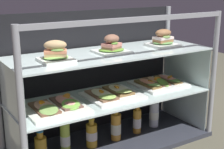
{
  "coord_description": "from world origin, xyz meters",
  "views": [
    {
      "loc": [
        -1.07,
        -1.73,
        1.06
      ],
      "look_at": [
        0.0,
        0.0,
        0.49
      ],
      "focal_mm": 53.66,
      "sensor_mm": 36.0,
      "label": 1
    }
  ],
  "objects_px": {
    "plated_roll_sandwich_center": "(56,54)",
    "juice_bottle_near_post": "(154,114)",
    "juice_bottle_back_center": "(41,148)",
    "open_sandwich_tray_far_right": "(112,94)",
    "open_sandwich_tray_near_left_corner": "(159,83)",
    "juice_bottle_back_right": "(65,137)",
    "open_sandwich_tray_right_of_center": "(56,106)",
    "juice_bottle_front_left_end": "(137,121)",
    "plated_roll_sandwich_far_right": "(112,46)",
    "juice_bottle_front_second": "(92,135)",
    "juice_bottle_front_right_end": "(116,126)",
    "plated_roll_sandwich_left_of_center": "(163,40)"
  },
  "relations": [
    {
      "from": "plated_roll_sandwich_center",
      "to": "juice_bottle_near_post",
      "type": "xyz_separation_m",
      "value": [
        0.77,
        0.08,
        -0.55
      ]
    },
    {
      "from": "juice_bottle_back_center",
      "to": "open_sandwich_tray_far_right",
      "type": "bearing_deg",
      "value": -1.82
    },
    {
      "from": "open_sandwich_tray_near_left_corner",
      "to": "juice_bottle_back_right",
      "type": "bearing_deg",
      "value": 179.6
    },
    {
      "from": "open_sandwich_tray_right_of_center",
      "to": "open_sandwich_tray_near_left_corner",
      "type": "height_order",
      "value": "open_sandwich_tray_right_of_center"
    },
    {
      "from": "plated_roll_sandwich_center",
      "to": "juice_bottle_front_left_end",
      "type": "bearing_deg",
      "value": 5.63
    },
    {
      "from": "plated_roll_sandwich_center",
      "to": "plated_roll_sandwich_far_right",
      "type": "height_order",
      "value": "plated_roll_sandwich_center"
    },
    {
      "from": "plated_roll_sandwich_center",
      "to": "juice_bottle_back_center",
      "type": "distance_m",
      "value": 0.58
    },
    {
      "from": "plated_roll_sandwich_center",
      "to": "juice_bottle_front_second",
      "type": "distance_m",
      "value": 0.61
    },
    {
      "from": "juice_bottle_back_center",
      "to": "juice_bottle_front_left_end",
      "type": "distance_m",
      "value": 0.7
    },
    {
      "from": "juice_bottle_near_post",
      "to": "juice_bottle_front_right_end",
      "type": "bearing_deg",
      "value": -174.45
    },
    {
      "from": "plated_roll_sandwich_left_of_center",
      "to": "juice_bottle_front_second",
      "type": "xyz_separation_m",
      "value": [
        -0.55,
        0.01,
        -0.56
      ]
    },
    {
      "from": "open_sandwich_tray_right_of_center",
      "to": "open_sandwich_tray_far_right",
      "type": "height_order",
      "value": "open_sandwich_tray_right_of_center"
    },
    {
      "from": "plated_roll_sandwich_left_of_center",
      "to": "juice_bottle_near_post",
      "type": "relative_size",
      "value": 0.77
    },
    {
      "from": "open_sandwich_tray_far_right",
      "to": "juice_bottle_front_second",
      "type": "xyz_separation_m",
      "value": [
        -0.15,
        0.01,
        -0.25
      ]
    },
    {
      "from": "open_sandwich_tray_right_of_center",
      "to": "juice_bottle_back_right",
      "type": "bearing_deg",
      "value": 39.64
    },
    {
      "from": "juice_bottle_front_left_end",
      "to": "juice_bottle_near_post",
      "type": "relative_size",
      "value": 0.9
    },
    {
      "from": "plated_roll_sandwich_left_of_center",
      "to": "juice_bottle_back_right",
      "type": "relative_size",
      "value": 0.79
    },
    {
      "from": "plated_roll_sandwich_far_right",
      "to": "juice_bottle_front_second",
      "type": "distance_m",
      "value": 0.58
    },
    {
      "from": "juice_bottle_front_left_end",
      "to": "plated_roll_sandwich_center",
      "type": "bearing_deg",
      "value": -174.37
    },
    {
      "from": "open_sandwich_tray_near_left_corner",
      "to": "plated_roll_sandwich_center",
      "type": "bearing_deg",
      "value": -174.99
    },
    {
      "from": "plated_roll_sandwich_center",
      "to": "open_sandwich_tray_far_right",
      "type": "relative_size",
      "value": 0.51
    },
    {
      "from": "open_sandwich_tray_far_right",
      "to": "juice_bottle_front_right_end",
      "type": "relative_size",
      "value": 1.44
    },
    {
      "from": "juice_bottle_front_left_end",
      "to": "juice_bottle_front_second",
      "type": "bearing_deg",
      "value": -178.12
    },
    {
      "from": "plated_roll_sandwich_far_right",
      "to": "juice_bottle_back_right",
      "type": "height_order",
      "value": "plated_roll_sandwich_far_right"
    },
    {
      "from": "juice_bottle_back_right",
      "to": "open_sandwich_tray_far_right",
      "type": "bearing_deg",
      "value": -5.83
    },
    {
      "from": "juice_bottle_front_left_end",
      "to": "juice_bottle_near_post",
      "type": "distance_m",
      "value": 0.17
    },
    {
      "from": "plated_roll_sandwich_center",
      "to": "plated_roll_sandwich_left_of_center",
      "type": "height_order",
      "value": "plated_roll_sandwich_center"
    },
    {
      "from": "open_sandwich_tray_near_left_corner",
      "to": "plated_roll_sandwich_left_of_center",
      "type": "bearing_deg",
      "value": -97.36
    },
    {
      "from": "plated_roll_sandwich_far_right",
      "to": "juice_bottle_near_post",
      "type": "bearing_deg",
      "value": 6.95
    },
    {
      "from": "juice_bottle_back_center",
      "to": "juice_bottle_front_left_end",
      "type": "bearing_deg",
      "value": 0.19
    },
    {
      "from": "plated_roll_sandwich_left_of_center",
      "to": "juice_bottle_front_right_end",
      "type": "xyz_separation_m",
      "value": [
        -0.37,
        0.01,
        -0.55
      ]
    },
    {
      "from": "plated_roll_sandwich_far_right",
      "to": "juice_bottle_front_second",
      "type": "bearing_deg",
      "value": 175.13
    },
    {
      "from": "juice_bottle_back_right",
      "to": "juice_bottle_near_post",
      "type": "xyz_separation_m",
      "value": [
        0.71,
        0.01,
        0.0
      ]
    },
    {
      "from": "plated_roll_sandwich_far_right",
      "to": "juice_bottle_back_center",
      "type": "xyz_separation_m",
      "value": [
        -0.48,
        0.02,
        -0.57
      ]
    },
    {
      "from": "juice_bottle_back_center",
      "to": "juice_bottle_front_right_end",
      "type": "height_order",
      "value": "juice_bottle_front_right_end"
    },
    {
      "from": "open_sandwich_tray_right_of_center",
      "to": "juice_bottle_back_right",
      "type": "distance_m",
      "value": 0.26
    },
    {
      "from": "juice_bottle_front_second",
      "to": "open_sandwich_tray_far_right",
      "type": "bearing_deg",
      "value": -2.18
    },
    {
      "from": "open_sandwich_tray_far_right",
      "to": "juice_bottle_back_right",
      "type": "height_order",
      "value": "open_sandwich_tray_far_right"
    },
    {
      "from": "plated_roll_sandwich_far_right",
      "to": "open_sandwich_tray_right_of_center",
      "type": "height_order",
      "value": "plated_roll_sandwich_far_right"
    },
    {
      "from": "juice_bottle_front_right_end",
      "to": "juice_bottle_near_post",
      "type": "distance_m",
      "value": 0.35
    },
    {
      "from": "plated_roll_sandwich_left_of_center",
      "to": "juice_bottle_back_center",
      "type": "bearing_deg",
      "value": 178.54
    },
    {
      "from": "open_sandwich_tray_near_left_corner",
      "to": "juice_bottle_front_left_end",
      "type": "distance_m",
      "value": 0.31
    },
    {
      "from": "juice_bottle_back_right",
      "to": "juice_bottle_front_left_end",
      "type": "bearing_deg",
      "value": -1.6
    },
    {
      "from": "open_sandwich_tray_right_of_center",
      "to": "juice_bottle_near_post",
      "type": "height_order",
      "value": "open_sandwich_tray_right_of_center"
    },
    {
      "from": "open_sandwich_tray_near_left_corner",
      "to": "juice_bottle_near_post",
      "type": "xyz_separation_m",
      "value": [
        -0.02,
        0.01,
        -0.24
      ]
    },
    {
      "from": "plated_roll_sandwich_center",
      "to": "open_sandwich_tray_near_left_corner",
      "type": "bearing_deg",
      "value": 5.01
    },
    {
      "from": "plated_roll_sandwich_center",
      "to": "plated_roll_sandwich_left_of_center",
      "type": "relative_size",
      "value": 0.94
    },
    {
      "from": "plated_roll_sandwich_center",
      "to": "juice_bottle_front_right_end",
      "type": "xyz_separation_m",
      "value": [
        0.42,
        0.05,
        -0.55
      ]
    },
    {
      "from": "juice_bottle_near_post",
      "to": "open_sandwich_tray_far_right",
      "type": "bearing_deg",
      "value": -173.9
    },
    {
      "from": "open_sandwich_tray_right_of_center",
      "to": "juice_bottle_front_second",
      "type": "xyz_separation_m",
      "value": [
        0.25,
        0.03,
        -0.25
      ]
    }
  ]
}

